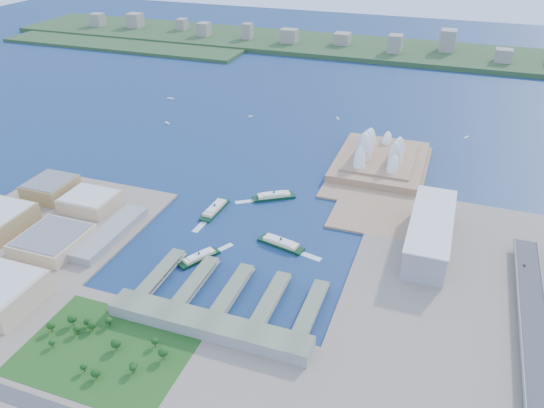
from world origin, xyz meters
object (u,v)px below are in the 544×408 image
at_px(opera_house, 382,147).
at_px(ferry_c, 199,256).
at_px(ferry_a, 215,208).
at_px(car_c, 524,265).
at_px(ferry_d, 281,242).
at_px(toaster_building, 430,232).
at_px(ferry_b, 274,195).

distance_m(opera_house, ferry_c, 348.11).
bearing_deg(ferry_c, opera_house, -87.06).
distance_m(ferry_a, car_c, 371.27).
bearing_deg(ferry_c, car_c, -136.69).
xyz_separation_m(opera_house, ferry_a, (-179.87, -209.58, -26.47)).
distance_m(ferry_c, ferry_d, 96.81).
bearing_deg(car_c, toaster_building, -13.09).
bearing_deg(car_c, ferry_a, -2.15).
relative_size(toaster_building, ferry_d, 2.69).
height_order(ferry_d, car_c, car_c).
distance_m(toaster_building, ferry_c, 266.43).
bearing_deg(ferry_a, opera_house, 52.03).
xyz_separation_m(ferry_c, ferry_d, (78.03, 57.30, 0.69)).
bearing_deg(ferry_a, ferry_d, -20.43).
height_order(opera_house, ferry_b, opera_house).
relative_size(ferry_d, car_c, 11.41).
xyz_separation_m(ferry_a, ferry_b, (61.04, 59.08, -0.06)).
distance_m(toaster_building, car_c, 103.81).
bearing_deg(opera_house, ferry_c, -115.79).
distance_m(opera_house, ferry_a, 277.45).
xyz_separation_m(ferry_b, ferry_c, (-32.19, -161.96, -0.70)).
xyz_separation_m(ferry_b, car_c, (309.83, -72.99, 10.12)).
relative_size(toaster_building, ferry_c, 3.07).
bearing_deg(ferry_d, car_c, -70.14).
height_order(toaster_building, car_c, toaster_building).
bearing_deg(ferry_b, toaster_building, 44.10).
bearing_deg(car_c, ferry_c, 14.58).
bearing_deg(ferry_a, ferry_b, 46.73).
bearing_deg(ferry_b, ferry_a, -78.50).
xyz_separation_m(toaster_building, ferry_b, (-208.83, 49.50, -15.03)).
height_order(opera_house, ferry_c, opera_house).
height_order(ferry_b, ferry_d, ferry_b).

